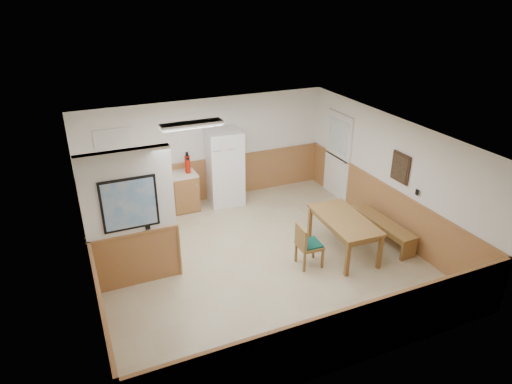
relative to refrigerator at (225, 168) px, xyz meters
name	(u,v)px	position (x,y,z in m)	size (l,w,h in m)	color
ground	(258,259)	(-0.31, -2.63, -0.90)	(6.00, 6.00, 0.00)	tan
ceiling	(258,136)	(-0.31, -2.63, 1.60)	(6.00, 6.00, 0.02)	white
back_wall	(207,151)	(-0.31, 0.37, 0.35)	(6.00, 0.02, 2.50)	white
right_wall	(390,176)	(2.69, -2.63, 0.35)	(0.02, 6.00, 2.50)	white
left_wall	(85,235)	(-3.31, -2.63, 0.35)	(0.02, 6.00, 2.50)	white
wainscot_back	(208,180)	(-0.31, 0.35, -0.40)	(6.00, 0.04, 1.00)	#A16140
wainscot_right	(385,208)	(2.67, -2.63, -0.40)	(0.04, 6.00, 1.00)	#A16140
wainscot_left	(94,274)	(-3.29, -2.63, -0.40)	(0.04, 6.00, 1.00)	#A16140
partition_wall	(131,221)	(-2.56, -2.43, 0.33)	(1.50, 0.20, 2.50)	white
kitchen_counter	(162,194)	(-1.52, 0.05, -0.44)	(2.20, 0.61, 1.00)	#9A5F36
exterior_door	(338,156)	(2.66, -0.73, 0.15)	(0.07, 1.02, 2.15)	white
kitchen_window	(114,151)	(-2.41, 0.35, 0.65)	(0.80, 0.04, 1.00)	white
wall_painting	(400,168)	(2.66, -2.93, 0.65)	(0.04, 0.50, 0.60)	#332014
fluorescent_fixture	(191,125)	(-1.11, -1.33, 1.55)	(1.20, 0.30, 0.09)	white
refrigerator	(225,168)	(0.00, 0.00, 0.00)	(0.84, 0.75, 1.80)	white
dining_table	(344,223)	(1.35, -3.05, -0.24)	(0.89, 1.66, 0.75)	olive
dining_bench	(382,225)	(2.35, -2.97, -0.55)	(0.44, 1.73, 0.45)	olive
dining_chair	(306,243)	(0.43, -3.18, -0.40)	(0.62, 0.46, 0.85)	olive
fire_extinguisher	(188,164)	(-0.88, 0.04, 0.22)	(0.13, 0.13, 0.50)	#B61809
soap_bottle	(111,180)	(-2.58, 0.08, 0.10)	(0.06, 0.06, 0.20)	#198E33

